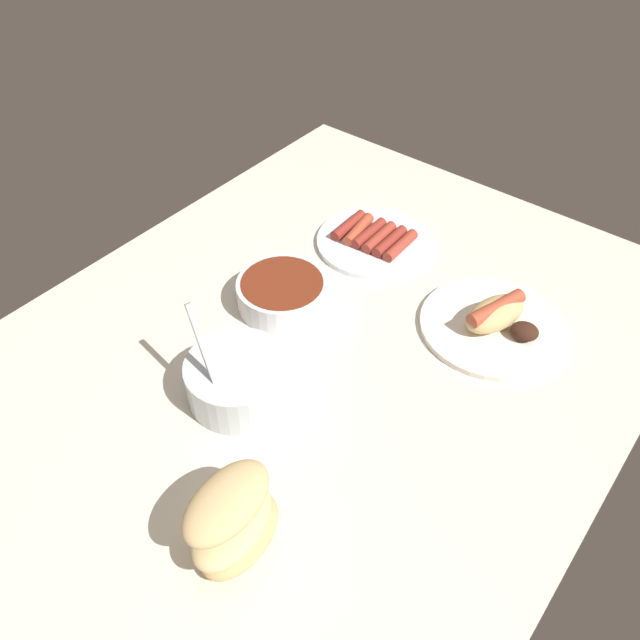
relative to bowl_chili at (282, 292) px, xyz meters
The scene contains 6 objects.
ground_plane 13.49cm from the bowl_chili, 60.61° to the left, with size 120.00×90.00×3.00cm, color silver.
bowl_chili is the anchor object (origin of this frame).
bread_stack 42.86cm from the bowl_chili, 33.47° to the left, with size 14.21×9.56×10.80cm.
bowl_coleslaw 20.29cm from the bowl_chili, 22.76° to the left, with size 14.99×14.99×16.33cm.
plate_sausages 23.14cm from the bowl_chili, behind, with size 21.17×21.17×3.02cm.
plate_hotdog_assembled 34.66cm from the bowl_chili, 118.77° to the left, with size 23.16×23.16×5.61cm.
Camera 1 is at (52.14, 43.40, 73.89)cm, focal length 36.27 mm.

